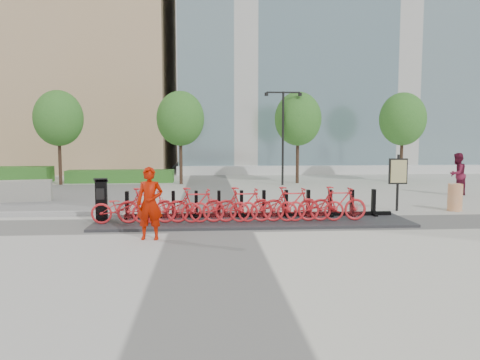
{
  "coord_description": "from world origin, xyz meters",
  "views": [
    {
      "loc": [
        -0.12,
        -13.88,
        2.67
      ],
      "look_at": [
        1.0,
        1.5,
        1.2
      ],
      "focal_mm": 35.0,
      "sensor_mm": 36.0,
      "label": 1
    }
  ],
  "objects": [
    {
      "name": "bike_9",
      "position": [
        3.88,
        -0.05,
        0.61
      ],
      "size": [
        1.75,
        0.5,
        1.05
      ],
      "primitive_type": "imported",
      "rotation": [
        0.0,
        0.0,
        1.57
      ],
      "color": "red",
      "rests_on": "dock_pad"
    },
    {
      "name": "tree_1",
      "position": [
        -1.5,
        12.0,
        3.59
      ],
      "size": [
        2.6,
        2.6,
        5.1
      ],
      "color": "#503A2B",
      "rests_on": "ground"
    },
    {
      "name": "bike_3",
      "position": [
        -0.44,
        -0.05,
        0.61
      ],
      "size": [
        1.75,
        0.5,
        1.05
      ],
      "primitive_type": "imported",
      "rotation": [
        0.0,
        0.0,
        1.57
      ],
      "color": "red",
      "rests_on": "dock_pad"
    },
    {
      "name": "bike_1",
      "position": [
        -1.88,
        -0.05,
        0.61
      ],
      "size": [
        1.75,
        0.5,
        1.05
      ],
      "primitive_type": "imported",
      "rotation": [
        0.0,
        0.0,
        1.57
      ],
      "color": "red",
      "rests_on": "dock_pad"
    },
    {
      "name": "streetlamp",
      "position": [
        4.0,
        11.0,
        3.13
      ],
      "size": [
        2.0,
        0.2,
        5.0
      ],
      "color": "black",
      "rests_on": "ground"
    },
    {
      "name": "tree_2",
      "position": [
        5.0,
        12.0,
        3.59
      ],
      "size": [
        2.6,
        2.6,
        5.1
      ],
      "color": "#503A2B",
      "rests_on": "ground"
    },
    {
      "name": "dock_rail_posts",
      "position": [
        1.36,
        0.77,
        0.51
      ],
      "size": [
        8.02,
        0.5,
        0.85
      ],
      "primitive_type": null,
      "color": "black",
      "rests_on": "dock_pad"
    },
    {
      "name": "jersey_barrier",
      "position": [
        -7.56,
        5.52,
        0.43
      ],
      "size": [
        2.3,
        1.03,
        0.86
      ],
      "primitive_type": "cube",
      "rotation": [
        0.0,
        0.0,
        0.19
      ],
      "color": "gray",
      "rests_on": "ground"
    },
    {
      "name": "kiosk",
      "position": [
        -3.3,
        0.47,
        0.71
      ],
      "size": [
        0.44,
        0.38,
        1.32
      ],
      "rotation": [
        0.0,
        0.0,
        0.11
      ],
      "color": "black",
      "rests_on": "dock_pad"
    },
    {
      "name": "map_sign",
      "position": [
        6.65,
        2.12,
        1.33
      ],
      "size": [
        0.66,
        0.12,
        2.0
      ],
      "rotation": [
        0.0,
        0.0,
        -0.02
      ],
      "color": "black",
      "rests_on": "ground"
    },
    {
      "name": "ground",
      "position": [
        0.0,
        0.0,
        0.0
      ],
      "size": [
        120.0,
        120.0,
        0.0
      ],
      "primitive_type": "plane",
      "color": "beige"
    },
    {
      "name": "tree_3",
      "position": [
        11.0,
        12.0,
        3.59
      ],
      "size": [
        2.6,
        2.6,
        5.1
      ],
      "color": "#503A2B",
      "rests_on": "ground"
    },
    {
      "name": "bike_6",
      "position": [
        1.72,
        -0.05,
        0.55
      ],
      "size": [
        1.81,
        0.63,
        0.95
      ],
      "primitive_type": "imported",
      "rotation": [
        0.0,
        0.0,
        1.57
      ],
      "color": "red",
      "rests_on": "dock_pad"
    },
    {
      "name": "bike_8",
      "position": [
        3.16,
        -0.05,
        0.55
      ],
      "size": [
        1.81,
        0.63,
        0.95
      ],
      "primitive_type": "imported",
      "rotation": [
        0.0,
        0.0,
        1.57
      ],
      "color": "red",
      "rests_on": "dock_pad"
    },
    {
      "name": "bike_0",
      "position": [
        -2.6,
        -0.05,
        0.55
      ],
      "size": [
        1.81,
        0.63,
        0.95
      ],
      "primitive_type": "imported",
      "rotation": [
        0.0,
        0.0,
        1.57
      ],
      "color": "red",
      "rests_on": "dock_pad"
    },
    {
      "name": "worker_red",
      "position": [
        -1.57,
        -1.88,
        0.94
      ],
      "size": [
        0.73,
        0.52,
        1.87
      ],
      "primitive_type": "imported",
      "rotation": [
        0.0,
        0.0,
        -0.11
      ],
      "color": "#AA1300",
      "rests_on": "ground"
    },
    {
      "name": "bike_5",
      "position": [
        1.0,
        -0.05,
        0.61
      ],
      "size": [
        1.75,
        0.5,
        1.05
      ],
      "primitive_type": "imported",
      "rotation": [
        0.0,
        0.0,
        1.57
      ],
      "color": "red",
      "rests_on": "dock_pad"
    },
    {
      "name": "bike_7",
      "position": [
        2.44,
        -0.05,
        0.61
      ],
      "size": [
        1.75,
        0.5,
        1.05
      ],
      "primitive_type": "imported",
      "rotation": [
        0.0,
        0.0,
        1.57
      ],
      "color": "red",
      "rests_on": "dock_pad"
    },
    {
      "name": "tree_0",
      "position": [
        -8.0,
        12.0,
        3.59
      ],
      "size": [
        2.6,
        2.6,
        5.1
      ],
      "color": "#503A2B",
      "rests_on": "ground"
    },
    {
      "name": "dock_pad",
      "position": [
        1.3,
        0.3,
        0.04
      ],
      "size": [
        9.6,
        2.4,
        0.08
      ],
      "primitive_type": "cube",
      "color": "#2F2F33",
      "rests_on": "ground"
    },
    {
      "name": "glass_building",
      "position": [
        14.0,
        26.0,
        12.0
      ],
      "size": [
        32.0,
        16.0,
        24.0
      ],
      "primitive_type": "cube",
      "color": "#40647D",
      "rests_on": "ground"
    },
    {
      "name": "construction_barrel",
      "position": [
        8.7,
        1.98,
        0.48
      ],
      "size": [
        0.62,
        0.62,
        0.96
      ],
      "primitive_type": "cylinder",
      "rotation": [
        0.0,
        0.0,
        -0.28
      ],
      "color": "#FF6A04",
      "rests_on": "ground"
    },
    {
      "name": "pedestrian",
      "position": [
        11.06,
        6.13,
        0.95
      ],
      "size": [
        1.16,
        1.09,
        1.9
      ],
      "primitive_type": "imported",
      "rotation": [
        0.0,
        0.0,
        3.66
      ],
      "color": "maroon",
      "rests_on": "ground"
    },
    {
      "name": "hedge_b",
      "position": [
        -5.0,
        13.2,
        0.35
      ],
      "size": [
        6.0,
        1.2,
        0.7
      ],
      "primitive_type": "cube",
      "color": "#286A2D",
      "rests_on": "ground"
    },
    {
      "name": "bike_4",
      "position": [
        0.28,
        -0.05,
        0.55
      ],
      "size": [
        1.81,
        0.63,
        0.95
      ],
      "primitive_type": "imported",
      "rotation": [
        0.0,
        0.0,
        1.57
      ],
      "color": "red",
      "rests_on": "dock_pad"
    },
    {
      "name": "bike_2",
      "position": [
        -1.16,
        -0.05,
        0.55
      ],
      "size": [
        1.81,
        0.63,
        0.95
      ],
      "primitive_type": "imported",
      "rotation": [
        0.0,
        0.0,
        1.57
      ],
      "color": "red",
      "rests_on": "dock_pad"
    }
  ]
}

